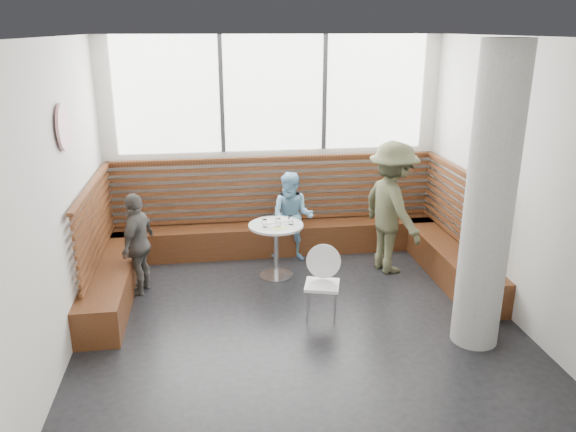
{
  "coord_description": "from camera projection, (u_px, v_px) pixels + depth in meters",
  "views": [
    {
      "loc": [
        -0.96,
        -5.72,
        3.29
      ],
      "look_at": [
        0.0,
        1.0,
        1.0
      ],
      "focal_mm": 35.0,
      "sensor_mm": 36.0,
      "label": 1
    }
  ],
  "objects": [
    {
      "name": "concrete_column",
      "position": [
        490.0,
        202.0,
        5.72
      ],
      "size": [
        0.5,
        0.5,
        3.2
      ],
      "primitive_type": "cylinder",
      "color": "gray",
      "rests_on": "ground"
    },
    {
      "name": "glass_left",
      "position": [
        265.0,
        223.0,
        7.46
      ],
      "size": [
        0.07,
        0.07,
        0.1
      ],
      "primitive_type": "cylinder",
      "color": "white",
      "rests_on": "cafe_table"
    },
    {
      "name": "cafe_chair",
      "position": [
        321.0,
        277.0,
        6.6
      ],
      "size": [
        0.41,
        0.4,
        0.86
      ],
      "rotation": [
        0.0,
        0.0,
        -0.27
      ],
      "color": "white",
      "rests_on": "ground"
    },
    {
      "name": "plate_near",
      "position": [
        269.0,
        222.0,
        7.65
      ],
      "size": [
        0.2,
        0.2,
        0.01
      ],
      "primitive_type": "cylinder",
      "color": "white",
      "rests_on": "cafe_table"
    },
    {
      "name": "wall_art",
      "position": [
        63.0,
        127.0,
        5.85
      ],
      "size": [
        0.03,
        0.5,
        0.5
      ],
      "primitive_type": "cylinder",
      "rotation": [
        0.0,
        1.57,
        0.0
      ],
      "color": "white",
      "rests_on": "room"
    },
    {
      "name": "child_back",
      "position": [
        292.0,
        217.0,
        8.18
      ],
      "size": [
        0.77,
        0.68,
        1.32
      ],
      "primitive_type": "imported",
      "rotation": [
        0.0,
        0.0,
        -0.34
      ],
      "color": "#83BFE4",
      "rests_on": "ground"
    },
    {
      "name": "glass_right",
      "position": [
        291.0,
        220.0,
        7.56
      ],
      "size": [
        0.08,
        0.08,
        0.12
      ],
      "primitive_type": "cylinder",
      "color": "white",
      "rests_on": "cafe_table"
    },
    {
      "name": "room",
      "position": [
        301.0,
        192.0,
        6.04
      ],
      "size": [
        5.0,
        5.0,
        3.2
      ],
      "color": "silver",
      "rests_on": "ground"
    },
    {
      "name": "child_left",
      "position": [
        138.0,
        243.0,
        7.16
      ],
      "size": [
        0.56,
        0.84,
        1.33
      ],
      "primitive_type": "imported",
      "rotation": [
        0.0,
        0.0,
        -1.89
      ],
      "color": "#5A5651",
      "rests_on": "ground"
    },
    {
      "name": "plate_far",
      "position": [
        283.0,
        219.0,
        7.74
      ],
      "size": [
        0.2,
        0.2,
        0.01
      ],
      "primitive_type": "cylinder",
      "color": "white",
      "rests_on": "cafe_table"
    },
    {
      "name": "menu_card",
      "position": [
        279.0,
        228.0,
        7.42
      ],
      "size": [
        0.22,
        0.19,
        0.0
      ],
      "primitive_type": "cube",
      "rotation": [
        0.0,
        0.0,
        0.41
      ],
      "color": "#A5C64C",
      "rests_on": "cafe_table"
    },
    {
      "name": "cafe_table",
      "position": [
        276.0,
        239.0,
        7.64
      ],
      "size": [
        0.74,
        0.74,
        0.76
      ],
      "color": "silver",
      "rests_on": "ground"
    },
    {
      "name": "booth",
      "position": [
        280.0,
        238.0,
        8.08
      ],
      "size": [
        5.0,
        2.5,
        1.44
      ],
      "color": "#472511",
      "rests_on": "ground"
    },
    {
      "name": "glass_mid",
      "position": [
        278.0,
        223.0,
        7.47
      ],
      "size": [
        0.07,
        0.07,
        0.11
      ],
      "primitive_type": "cylinder",
      "color": "white",
      "rests_on": "cafe_table"
    },
    {
      "name": "adult_man",
      "position": [
        392.0,
        208.0,
        7.74
      ],
      "size": [
        0.97,
        1.33,
        1.85
      ],
      "primitive_type": "imported",
      "rotation": [
        0.0,
        0.0,
        1.83
      ],
      "color": "#4E5035",
      "rests_on": "ground"
    }
  ]
}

